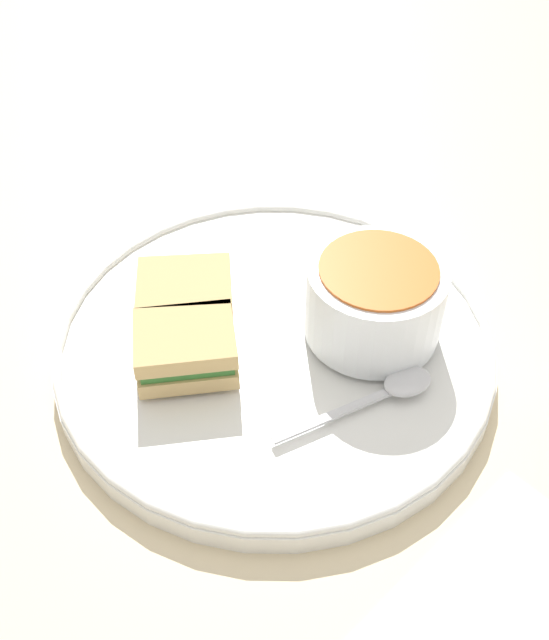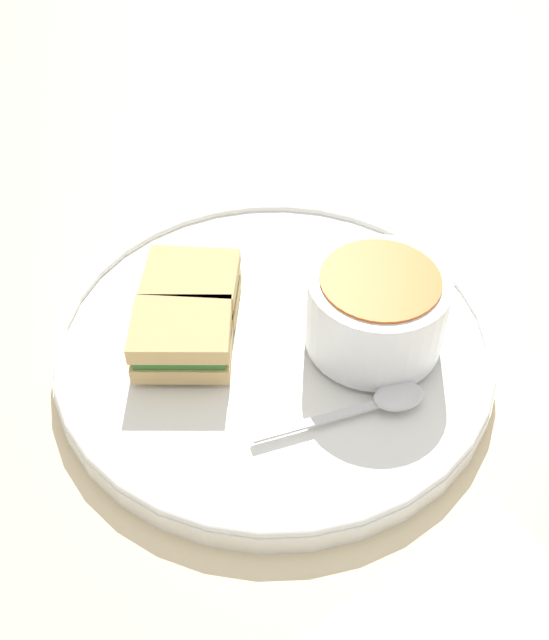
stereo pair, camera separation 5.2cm
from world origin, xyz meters
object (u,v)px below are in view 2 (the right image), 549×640
soup_bowl (376,310)px  spoon (385,400)px  sandwich_half_near (192,288)px  sandwich_half_far (182,339)px

soup_bowl → spoon: soup_bowl is taller
soup_bowl → sandwich_half_near: bearing=-57.4°
sandwich_half_near → sandwich_half_far: 0.05m
soup_bowl → sandwich_half_near: size_ratio=1.13×
spoon → sandwich_half_near: size_ratio=1.34×
spoon → sandwich_half_far: bearing=143.9°
spoon → sandwich_half_far: size_ratio=1.34×
spoon → sandwich_half_near: 0.16m
spoon → sandwich_half_near: bearing=126.1°
spoon → sandwich_half_far: sandwich_half_far is taller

